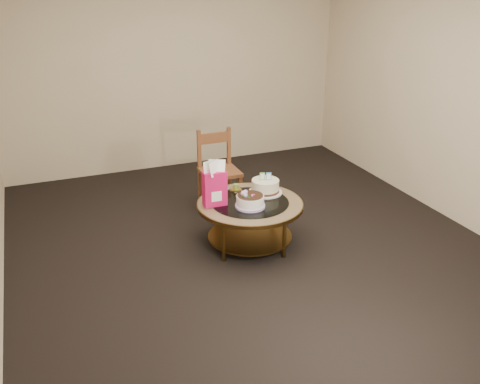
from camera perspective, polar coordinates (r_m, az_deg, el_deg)
name	(u,v)px	position (r m, az deg, el deg)	size (l,w,h in m)	color
ground	(250,244)	(5.29, 1.05, -5.60)	(5.00, 5.00, 0.00)	black
room_walls	(251,89)	(4.75, 1.19, 10.97)	(4.52, 5.02, 2.61)	beige
coffee_table	(250,210)	(5.12, 1.08, -1.88)	(1.02, 1.02, 0.46)	brown
decorated_cake	(250,202)	(4.96, 1.08, -1.03)	(0.28, 0.28, 0.16)	#C1A0E3
cream_cake	(265,187)	(5.27, 2.72, 0.58)	(0.34, 0.34, 0.21)	white
gift_bag	(215,184)	(4.95, -2.73, 0.89)	(0.22, 0.16, 0.43)	#DD145F
pillar_candle	(236,188)	(5.32, -0.42, 0.38)	(0.12, 0.12, 0.08)	#F2DB63
dining_chair	(218,170)	(5.93, -2.31, 2.39)	(0.41, 0.41, 0.88)	brown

